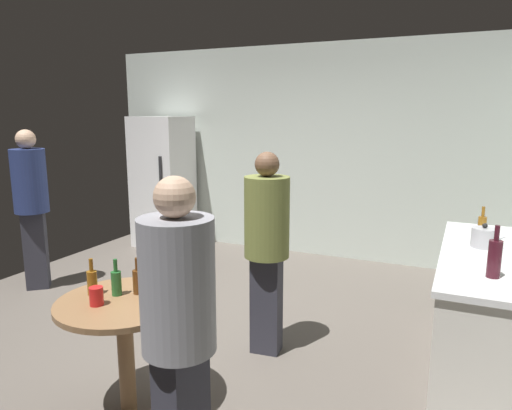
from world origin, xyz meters
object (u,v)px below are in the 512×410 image
(beer_bottle_green, at_px, (116,282))
(beer_bottle_brown, at_px, (138,281))
(refrigerator, at_px, (163,182))
(wine_bottle_on_counter, at_px, (495,258))
(person_in_olive_shirt, at_px, (267,239))
(foreground_table, at_px, (124,316))
(beer_bottle_amber, at_px, (92,282))
(person_in_navy_shirt, at_px, (31,197))
(plastic_cup_red, at_px, (96,296))
(kettle, at_px, (484,238))
(beer_bottle_clear, at_px, (151,292))
(beer_bottle_on_counter, at_px, (482,225))
(person_in_gray_shirt, at_px, (179,320))

(beer_bottle_green, bearing_deg, beer_bottle_brown, 36.29)
(refrigerator, distance_m, wine_bottle_on_counter, 4.75)
(beer_bottle_brown, xyz_separation_m, person_in_olive_shirt, (0.47, 0.93, 0.09))
(foreground_table, relative_size, beer_bottle_amber, 3.48)
(wine_bottle_on_counter, xyz_separation_m, beer_bottle_brown, (-1.99, -0.72, -0.20))
(refrigerator, distance_m, foreground_table, 3.90)
(person_in_olive_shirt, height_order, person_in_navy_shirt, person_in_navy_shirt)
(plastic_cup_red, relative_size, person_in_olive_shirt, 0.07)
(kettle, bearing_deg, beer_bottle_clear, -139.40)
(kettle, height_order, wine_bottle_on_counter, wine_bottle_on_counter)
(beer_bottle_green, bearing_deg, beer_bottle_amber, -158.96)
(beer_bottle_on_counter, distance_m, person_in_navy_shirt, 4.27)
(person_in_navy_shirt, bearing_deg, plastic_cup_red, 17.60)
(person_in_gray_shirt, bearing_deg, beer_bottle_brown, -27.71)
(beer_bottle_on_counter, bearing_deg, beer_bottle_brown, -138.15)
(refrigerator, height_order, person_in_gray_shirt, refrigerator)
(wine_bottle_on_counter, distance_m, beer_bottle_amber, 2.40)
(foreground_table, relative_size, beer_bottle_brown, 3.48)
(beer_bottle_amber, bearing_deg, person_in_navy_shirt, 147.32)
(beer_bottle_clear, xyz_separation_m, person_in_navy_shirt, (-2.48, 1.31, 0.16))
(wine_bottle_on_counter, bearing_deg, foreground_table, -157.33)
(plastic_cup_red, bearing_deg, person_in_olive_shirt, 63.97)
(kettle, height_order, plastic_cup_red, kettle)
(foreground_table, height_order, beer_bottle_amber, beer_bottle_amber)
(wine_bottle_on_counter, height_order, person_in_olive_shirt, person_in_olive_shirt)
(kettle, distance_m, plastic_cup_red, 2.64)
(refrigerator, relative_size, foreground_table, 2.25)
(beer_bottle_amber, bearing_deg, kettle, 34.55)
(wine_bottle_on_counter, xyz_separation_m, plastic_cup_red, (-2.10, -0.96, -0.23))
(beer_bottle_green, height_order, person_in_olive_shirt, person_in_olive_shirt)
(beer_bottle_clear, bearing_deg, beer_bottle_green, 170.38)
(kettle, bearing_deg, beer_bottle_on_counter, 91.47)
(beer_bottle_green, xyz_separation_m, plastic_cup_red, (-0.00, -0.17, -0.03))
(kettle, distance_m, beer_bottle_clear, 2.33)
(wine_bottle_on_counter, xyz_separation_m, beer_bottle_green, (-2.09, -0.79, -0.20))
(beer_bottle_brown, bearing_deg, beer_bottle_green, -143.71)
(person_in_navy_shirt, bearing_deg, refrigerator, 134.43)
(refrigerator, relative_size, person_in_gray_shirt, 1.14)
(kettle, height_order, beer_bottle_clear, kettle)
(beer_bottle_amber, bearing_deg, person_in_olive_shirt, 56.02)
(beer_bottle_green, bearing_deg, beer_bottle_clear, -9.62)
(beer_bottle_amber, bearing_deg, beer_bottle_brown, 28.01)
(beer_bottle_amber, bearing_deg, beer_bottle_green, 21.04)
(kettle, relative_size, beer_bottle_on_counter, 1.06)
(beer_bottle_clear, xyz_separation_m, plastic_cup_red, (-0.30, -0.12, -0.03))
(person_in_olive_shirt, relative_size, person_in_navy_shirt, 0.93)
(foreground_table, height_order, plastic_cup_red, plastic_cup_red)
(person_in_navy_shirt, bearing_deg, person_in_gray_shirt, 20.40)
(kettle, height_order, person_in_olive_shirt, person_in_olive_shirt)
(person_in_olive_shirt, bearing_deg, beer_bottle_clear, -20.77)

